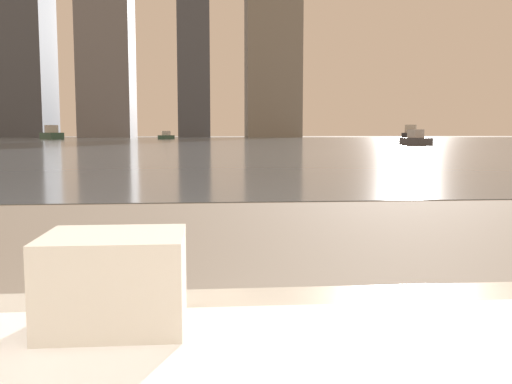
# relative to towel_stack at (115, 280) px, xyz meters

# --- Properties ---
(towel_stack) EXTENTS (0.24, 0.20, 0.16)m
(towel_stack) POSITION_rel_towel_stack_xyz_m (0.00, 0.00, 0.00)
(towel_stack) COLOR silver
(towel_stack) RESTS_ON bathtub
(harbor_water) EXTENTS (180.00, 110.00, 0.01)m
(harbor_water) POSITION_rel_towel_stack_xyz_m (0.30, 61.11, -0.61)
(harbor_water) COLOR slate
(harbor_water) RESTS_ON ground_plane
(harbor_boat_0) EXTENTS (2.28, 3.20, 1.14)m
(harbor_boat_0) POSITION_rel_towel_stack_xyz_m (-5.55, 82.41, -0.21)
(harbor_boat_0) COLOR #335647
(harbor_boat_0) RESTS_ON harbor_water
(harbor_boat_1) EXTENTS (4.28, 5.38, 1.96)m
(harbor_boat_1) POSITION_rel_towel_stack_xyz_m (-21.23, 80.71, 0.08)
(harbor_boat_1) COLOR #335647
(harbor_boat_1) RESTS_ON harbor_water
(harbor_boat_2) EXTENTS (1.54, 3.11, 1.11)m
(harbor_boat_2) POSITION_rel_towel_stack_xyz_m (15.35, 39.45, -0.22)
(harbor_boat_2) COLOR #4C4C51
(harbor_boat_2) RESTS_ON harbor_water
(harbor_boat_5) EXTENTS (3.68, 5.30, 1.89)m
(harbor_boat_5) POSITION_rel_towel_stack_xyz_m (25.80, 69.01, 0.06)
(harbor_boat_5) COLOR #2D2D33
(harbor_boat_5) RESTS_ON harbor_water
(skyline_tower_1) EXTENTS (10.10, 12.03, 51.40)m
(skyline_tower_1) POSITION_rel_towel_stack_xyz_m (-19.46, 117.11, 25.08)
(skyline_tower_1) COLOR slate
(skyline_tower_1) RESTS_ON ground_plane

